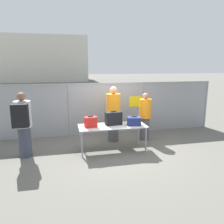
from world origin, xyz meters
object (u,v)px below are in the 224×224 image
at_px(inspection_table, 112,127).
at_px(security_worker_near, 113,113).
at_px(suitcase_red, 91,122).
at_px(security_worker_far, 145,116).
at_px(suitcase_navy, 134,121).
at_px(traveler_hooded, 23,123).
at_px(utility_trailer, 148,110).
at_px(suitcase_black, 114,118).

relative_size(inspection_table, security_worker_near, 1.08).
distance_m(suitcase_red, security_worker_near, 1.20).
bearing_deg(suitcase_red, security_worker_far, 21.44).
bearing_deg(security_worker_far, security_worker_near, -28.09).
xyz_separation_m(inspection_table, security_worker_near, (0.21, 0.81, 0.24)).
bearing_deg(suitcase_navy, inspection_table, 173.39).
bearing_deg(suitcase_navy, security_worker_far, 50.70).
relative_size(suitcase_red, suitcase_navy, 0.85).
bearing_deg(security_worker_near, suitcase_navy, 121.63).
bearing_deg(suitcase_red, traveler_hooded, 178.41).
height_order(suitcase_red, traveler_hooded, traveler_hooded).
bearing_deg(traveler_hooded, utility_trailer, 22.28).
height_order(suitcase_black, security_worker_near, security_worker_near).
bearing_deg(security_worker_far, utility_trailer, -138.66).
relative_size(suitcase_red, security_worker_near, 0.20).
height_order(inspection_table, suitcase_red, suitcase_red).
bearing_deg(inspection_table, security_worker_far, 29.50).
bearing_deg(inspection_table, traveler_hooded, 179.48).
bearing_deg(suitcase_red, utility_trailer, 47.65).
bearing_deg(suitcase_red, inspection_table, 2.53).
bearing_deg(suitcase_black, security_worker_near, 77.34).
xyz_separation_m(suitcase_navy, traveler_hooded, (-3.12, 0.10, 0.10)).
height_order(inspection_table, security_worker_near, security_worker_near).
height_order(suitcase_red, suitcase_black, suitcase_black).
distance_m(traveler_hooded, utility_trailer, 6.09).
xyz_separation_m(suitcase_red, traveler_hooded, (-1.83, 0.05, 0.07)).
height_order(suitcase_navy, security_worker_near, security_worker_near).
bearing_deg(traveler_hooded, suitcase_navy, -13.91).
height_order(inspection_table, utility_trailer, same).
bearing_deg(suitcase_navy, security_worker_near, 115.74).
xyz_separation_m(inspection_table, security_worker_far, (1.30, 0.74, 0.12)).
bearing_deg(suitcase_red, security_worker_near, 44.19).
height_order(security_worker_far, utility_trailer, security_worker_far).
bearing_deg(security_worker_far, traveler_hooded, -13.69).
distance_m(inspection_table, suitcase_navy, 0.67).
bearing_deg(suitcase_black, utility_trailer, 53.73).
xyz_separation_m(security_worker_near, utility_trailer, (2.31, 2.64, -0.51)).
relative_size(suitcase_red, suitcase_black, 0.73).
relative_size(suitcase_black, security_worker_near, 0.28).
height_order(traveler_hooded, security_worker_near, security_worker_near).
bearing_deg(utility_trailer, security_worker_near, -131.17).
distance_m(suitcase_navy, security_worker_far, 1.05).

